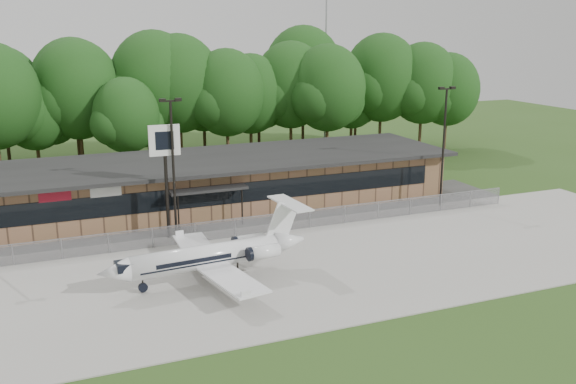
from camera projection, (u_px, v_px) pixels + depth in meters
name	position (u px, v px, depth m)	size (l,w,h in m)	color
ground	(340.00, 320.00, 33.95)	(160.00, 160.00, 0.00)	#304D1B
apron	(283.00, 268.00, 41.10)	(64.00, 18.00, 0.08)	#9E9B93
parking_lot	(230.00, 220.00, 51.39)	(50.00, 9.00, 0.06)	#383835
terminal	(214.00, 181.00, 54.83)	(41.00, 11.65, 4.30)	#875F43
fence	(248.00, 226.00, 47.18)	(46.00, 0.04, 1.52)	gray
treeline	(166.00, 98.00, 69.65)	(72.00, 12.00, 15.00)	#183E13
radio_mast	(326.00, 47.00, 81.86)	(0.20, 0.20, 25.00)	gray
light_pole_mid	(173.00, 159.00, 45.37)	(1.55, 0.30, 10.23)	black
light_pole_right	(444.00, 138.00, 53.83)	(1.55, 0.30, 10.23)	black
business_jet	(213.00, 256.00, 38.73)	(13.14, 11.72, 4.42)	white
pole_sign	(165.00, 152.00, 45.35)	(2.20, 0.35, 8.37)	black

